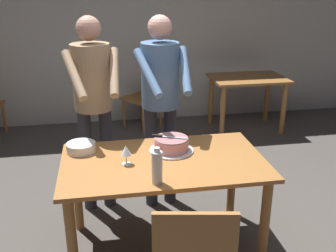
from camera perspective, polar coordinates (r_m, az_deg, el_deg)
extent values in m
plane|color=#4C4742|center=(3.25, -0.60, -17.01)|extent=(14.00, 14.00, 0.00)
cube|color=#BCB7AD|center=(5.67, -5.84, 14.11)|extent=(10.00, 0.12, 2.70)
cube|color=#9E6633|center=(2.86, -0.65, -5.26)|extent=(1.48, 0.86, 0.03)
cylinder|color=#9E6633|center=(2.73, -13.80, -16.50)|extent=(0.07, 0.07, 0.72)
cylinder|color=#9E6633|center=(2.92, 13.89, -13.78)|extent=(0.07, 0.07, 0.72)
cylinder|color=#9E6633|center=(3.33, -13.13, -9.16)|extent=(0.07, 0.07, 0.72)
cylinder|color=#9E6633|center=(3.49, 9.32, -7.41)|extent=(0.07, 0.07, 0.72)
cylinder|color=silver|center=(2.99, 0.49, -3.58)|extent=(0.34, 0.34, 0.01)
cylinder|color=#D18C93|center=(2.97, 0.50, -2.68)|extent=(0.26, 0.26, 0.09)
cylinder|color=#926267|center=(2.95, 0.50, -1.81)|extent=(0.25, 0.25, 0.01)
cube|color=silver|center=(2.95, 0.88, -1.66)|extent=(0.19, 0.09, 0.00)
cube|color=black|center=(2.97, -1.58, -1.46)|extent=(0.08, 0.05, 0.02)
cylinder|color=white|center=(3.06, -12.53, -3.57)|extent=(0.22, 0.22, 0.01)
cylinder|color=white|center=(3.05, -12.54, -3.40)|extent=(0.22, 0.22, 0.01)
cylinder|color=white|center=(3.05, -12.56, -3.23)|extent=(0.22, 0.22, 0.01)
cylinder|color=white|center=(3.05, -12.57, -3.06)|extent=(0.22, 0.22, 0.01)
cylinder|color=white|center=(3.04, -12.59, -2.89)|extent=(0.22, 0.22, 0.01)
cylinder|color=white|center=(3.04, -12.60, -2.71)|extent=(0.22, 0.22, 0.01)
cylinder|color=white|center=(3.03, -12.62, -2.54)|extent=(0.22, 0.22, 0.01)
cylinder|color=silver|center=(2.81, -6.07, -5.51)|extent=(0.07, 0.07, 0.00)
cylinder|color=silver|center=(2.79, -6.10, -4.83)|extent=(0.01, 0.01, 0.07)
cone|color=silver|center=(2.76, -6.16, -3.51)|extent=(0.08, 0.08, 0.07)
cylinder|color=silver|center=(2.50, -1.61, -6.11)|extent=(0.07, 0.07, 0.22)
cylinder|color=silver|center=(2.44, -1.64, -3.50)|extent=(0.04, 0.04, 0.03)
cylinder|color=#2D2D38|center=(3.59, 0.31, -4.24)|extent=(0.11, 0.11, 0.95)
cylinder|color=#2D2D38|center=(3.54, -2.48, -4.61)|extent=(0.11, 0.11, 0.95)
cylinder|color=#4C6B93|center=(3.31, -1.16, 7.40)|extent=(0.32, 0.32, 0.55)
sphere|color=tan|center=(3.25, -1.21, 14.20)|extent=(0.20, 0.20, 0.20)
cylinder|color=#4C6B93|center=(3.18, 2.50, 8.14)|extent=(0.10, 0.42, 0.34)
cylinder|color=#4C6B93|center=(3.09, -3.00, 7.76)|extent=(0.21, 0.41, 0.34)
cylinder|color=#2D2D38|center=(3.57, -8.81, -4.64)|extent=(0.11, 0.11, 0.95)
cylinder|color=#2D2D38|center=(3.55, -11.68, -4.99)|extent=(0.11, 0.11, 0.95)
cylinder|color=#997A5B|center=(3.31, -11.06, 7.00)|extent=(0.32, 0.32, 0.55)
sphere|color=tan|center=(3.24, -11.54, 13.79)|extent=(0.20, 0.20, 0.20)
cylinder|color=#997A5B|center=(3.14, -7.84, 7.81)|extent=(0.10, 0.42, 0.34)
cylinder|color=#997A5B|center=(3.10, -13.55, 7.27)|extent=(0.21, 0.41, 0.34)
cube|color=#9E6633|center=(2.11, 3.93, -17.65)|extent=(0.44, 0.11, 0.45)
cube|color=#9E6633|center=(5.44, 11.59, 6.83)|extent=(1.00, 0.70, 0.03)
cylinder|color=#9E6633|center=(5.15, 7.96, 2.00)|extent=(0.07, 0.07, 0.71)
cylinder|color=#9E6633|center=(5.46, 16.50, 2.42)|extent=(0.07, 0.07, 0.71)
cylinder|color=#9E6633|center=(5.65, 6.30, 3.76)|extent=(0.07, 0.07, 0.71)
cylinder|color=#9E6633|center=(5.94, 14.23, 4.07)|extent=(0.07, 0.07, 0.71)
cube|color=#9E6633|center=(5.47, -3.82, 4.10)|extent=(0.62, 0.62, 0.04)
cylinder|color=#9E6633|center=(5.54, -6.42, 1.77)|extent=(0.04, 0.04, 0.41)
cylinder|color=#9E6633|center=(5.79, -3.87, 2.68)|extent=(0.04, 0.04, 0.41)
cylinder|color=#9E6633|center=(5.30, -3.64, 0.98)|extent=(0.04, 0.04, 0.41)
cylinder|color=#9E6633|center=(5.56, -1.11, 1.96)|extent=(0.04, 0.04, 0.41)
cube|color=#9E6633|center=(5.28, -2.23, 6.26)|extent=(0.35, 0.31, 0.45)
cylinder|color=#9E6633|center=(5.79, -22.75, 1.10)|extent=(0.04, 0.04, 0.41)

